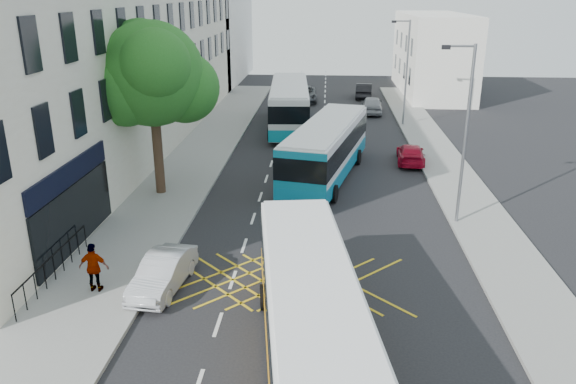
% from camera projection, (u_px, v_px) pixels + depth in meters
% --- Properties ---
extents(pavement_left, '(5.00, 70.00, 0.15)m').
position_uv_depth(pavement_left, '(161.00, 193.00, 29.82)').
color(pavement_left, gray).
rests_on(pavement_left, ground).
extents(pavement_right, '(3.00, 70.00, 0.15)m').
position_uv_depth(pavement_right, '(467.00, 200.00, 28.79)').
color(pavement_right, gray).
rests_on(pavement_right, ground).
extents(terrace_main, '(8.30, 45.00, 13.50)m').
position_uv_depth(terrace_main, '(112.00, 46.00, 36.82)').
color(terrace_main, beige).
rests_on(terrace_main, ground).
extents(terrace_far, '(8.00, 20.00, 10.00)m').
position_uv_depth(terrace_far, '(208.00, 37.00, 66.04)').
color(terrace_far, silver).
rests_on(terrace_far, ground).
extents(building_right, '(6.00, 18.00, 8.00)m').
position_uv_depth(building_right, '(432.00, 54.00, 58.20)').
color(building_right, silver).
rests_on(building_right, ground).
extents(street_tree, '(6.30, 5.70, 8.80)m').
position_uv_depth(street_tree, '(151.00, 75.00, 27.68)').
color(street_tree, '#382619').
rests_on(street_tree, pavement_left).
extents(lamp_near, '(1.45, 0.15, 8.00)m').
position_uv_depth(lamp_near, '(464.00, 127.00, 24.52)').
color(lamp_near, slate).
rests_on(lamp_near, pavement_right).
extents(lamp_far, '(1.45, 0.15, 8.00)m').
position_uv_depth(lamp_far, '(406.00, 67.00, 43.28)').
color(lamp_far, slate).
rests_on(lamp_far, pavement_right).
extents(railings, '(0.08, 5.60, 1.14)m').
position_uv_depth(railings, '(54.00, 266.00, 20.58)').
color(railings, black).
rests_on(railings, pavement_left).
extents(bus_near, '(3.99, 11.09, 3.05)m').
position_uv_depth(bus_near, '(310.00, 314.00, 15.91)').
color(bus_near, silver).
rests_on(bus_near, ground).
extents(bus_mid, '(5.14, 11.80, 3.23)m').
position_uv_depth(bus_mid, '(326.00, 149.00, 31.96)').
color(bus_mid, silver).
rests_on(bus_mid, ground).
extents(bus_far, '(3.62, 12.45, 3.46)m').
position_uv_depth(bus_far, '(289.00, 105.00, 43.68)').
color(bus_far, silver).
rests_on(bus_far, ground).
extents(parked_car_silver, '(1.78, 4.00, 1.27)m').
position_uv_depth(parked_car_silver, '(163.00, 273.00, 20.25)').
color(parked_car_silver, '#B2B5BB').
rests_on(parked_car_silver, ground).
extents(red_hatchback, '(1.97, 4.16, 1.17)m').
position_uv_depth(red_hatchback, '(411.00, 154.00, 35.13)').
color(red_hatchback, '#A40720').
rests_on(red_hatchback, ground).
extents(distant_car_grey, '(2.68, 5.33, 1.45)m').
position_uv_depth(distant_car_grey, '(304.00, 94.00, 54.46)').
color(distant_car_grey, '#3F4246').
rests_on(distant_car_grey, ground).
extents(distant_car_silver, '(2.04, 4.55, 1.52)m').
position_uv_depth(distant_car_silver, '(372.00, 105.00, 49.20)').
color(distant_car_silver, '#94959B').
rests_on(distant_car_silver, ground).
extents(distant_car_dark, '(1.88, 4.54, 1.46)m').
position_uv_depth(distant_car_dark, '(364.00, 91.00, 56.28)').
color(distant_car_dark, black).
rests_on(distant_car_dark, ground).
extents(pedestrian_far, '(1.08, 0.47, 1.83)m').
position_uv_depth(pedestrian_far, '(94.00, 268.00, 19.71)').
color(pedestrian_far, gray).
rests_on(pedestrian_far, pavement_left).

